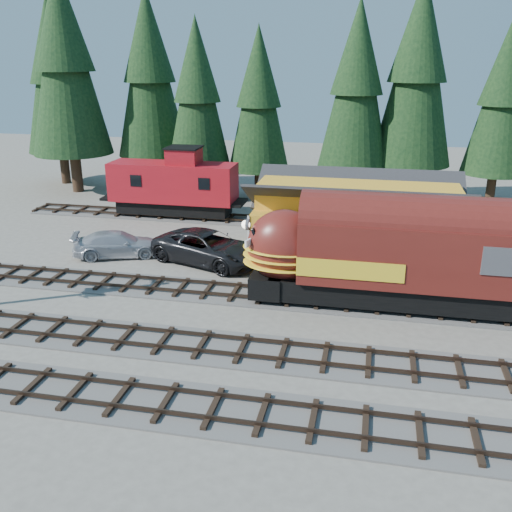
% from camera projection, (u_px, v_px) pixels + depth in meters
% --- Properties ---
extents(ground, '(120.00, 120.00, 0.00)m').
position_uv_depth(ground, '(342.00, 339.00, 25.69)').
color(ground, '#6B665B').
rests_on(ground, ground).
extents(track_spur, '(32.00, 3.20, 0.33)m').
position_uv_depth(track_spur, '(228.00, 219.00, 44.21)').
color(track_spur, '#4C4947').
rests_on(track_spur, ground).
extents(depot, '(12.80, 7.00, 5.30)m').
position_uv_depth(depot, '(356.00, 215.00, 34.39)').
color(depot, gold).
rests_on(depot, ground).
extents(conifer_backdrop, '(79.66, 22.54, 17.29)m').
position_uv_depth(conifer_backdrop, '(443.00, 81.00, 44.03)').
color(conifer_backdrop, black).
rests_on(conifer_backdrop, ground).
extents(locomotive, '(16.43, 3.26, 4.47)m').
position_uv_depth(locomotive, '(401.00, 259.00, 28.04)').
color(locomotive, black).
rests_on(locomotive, ground).
extents(caboose, '(9.80, 2.84, 5.10)m').
position_uv_depth(caboose, '(174.00, 185.00, 44.22)').
color(caboose, black).
rests_on(caboose, ground).
extents(pickup_truck_a, '(7.79, 5.52, 1.97)m').
position_uv_depth(pickup_truck_a, '(208.00, 248.00, 34.82)').
color(pickup_truck_a, black).
rests_on(pickup_truck_a, ground).
extents(pickup_truck_b, '(5.94, 4.04, 1.60)m').
position_uv_depth(pickup_truck_b, '(118.00, 244.00, 36.04)').
color(pickup_truck_b, '#B2B3BA').
rests_on(pickup_truck_b, ground).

